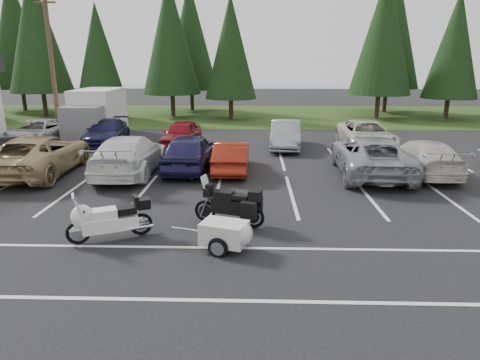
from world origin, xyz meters
name	(u,v)px	position (x,y,z in m)	size (l,w,h in m)	color
ground	(199,204)	(0.00, 0.00, 0.00)	(120.00, 120.00, 0.00)	black
grass_strip	(232,115)	(0.00, 24.00, 0.01)	(80.00, 16.00, 0.01)	#1C3310
lake_water	(267,91)	(4.00, 55.00, 0.00)	(70.00, 50.00, 0.02)	slate
utility_pole	(51,59)	(-10.00, 12.00, 4.70)	(1.60, 0.26, 9.00)	#473321
box_truck	(94,114)	(-8.00, 12.50, 1.45)	(2.40, 5.60, 2.90)	silver
stall_markings	(205,187)	(0.00, 2.00, 0.00)	(32.00, 16.00, 0.01)	silver
conifer_2	(36,31)	(-16.00, 22.80, 6.95)	(5.10, 5.10, 11.89)	#332316
conifer_3	(98,52)	(-10.50, 21.40, 5.27)	(3.87, 3.87, 9.02)	#332316
conifer_4	(170,36)	(-5.00, 22.90, 6.53)	(4.80, 4.80, 11.17)	#332316
conifer_5	(231,47)	(0.00, 21.60, 5.63)	(4.14, 4.14, 9.63)	#332316
conifer_6	(384,33)	(12.00, 22.10, 6.71)	(4.93, 4.93, 11.48)	#332316
conifer_7	(455,45)	(17.50, 21.80, 5.81)	(4.27, 4.27, 9.94)	#332316
conifer_back_a	(15,31)	(-20.00, 27.00, 7.19)	(5.28, 5.28, 12.30)	#332316
conifer_back_b	(190,36)	(-4.00, 27.50, 6.77)	(4.97, 4.97, 11.58)	#332316
conifer_back_c	(392,27)	(14.00, 26.80, 7.49)	(5.50, 5.50, 12.81)	#332316
car_near_1	(0,153)	(-9.23, 4.35, 0.74)	(1.57, 4.49, 1.48)	black
car_near_2	(39,155)	(-7.18, 3.72, 0.83)	(2.74, 5.95, 1.65)	tan
car_near_3	(130,155)	(-3.37, 3.83, 0.82)	(2.29, 5.63, 1.63)	silver
car_near_4	(190,152)	(-0.93, 4.56, 0.81)	(1.92, 4.77, 1.62)	#1F1C46
car_near_5	(232,156)	(0.90, 4.33, 0.67)	(1.41, 4.04, 1.33)	maroon
car_near_6	(371,156)	(6.72, 3.97, 0.82)	(2.72, 5.90, 1.64)	gray
car_near_7	(423,157)	(8.97, 4.19, 0.73)	(2.04, 5.01, 1.45)	beige
car_far_0	(38,132)	(-10.48, 10.25, 0.70)	(2.31, 5.02, 1.39)	#BCBCBA
car_far_1	(107,132)	(-6.56, 10.43, 0.68)	(1.91, 4.71, 1.37)	#191A40
car_far_2	(181,134)	(-2.16, 9.78, 0.72)	(1.69, 4.20, 1.43)	maroon
car_far_3	(286,135)	(3.59, 9.55, 0.74)	(1.56, 4.47, 1.47)	gray
car_far_4	(366,135)	(7.96, 9.57, 0.74)	(2.47, 5.36, 1.49)	beige
touring_motorcycle	(109,215)	(-1.99, -3.04, 0.69)	(2.49, 0.77, 1.38)	white
cargo_trailer	(224,236)	(1.09, -3.59, 0.38)	(1.63, 0.92, 0.75)	silver
adventure_motorcycle	(229,201)	(1.11, -1.87, 0.73)	(2.39, 0.83, 1.46)	black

